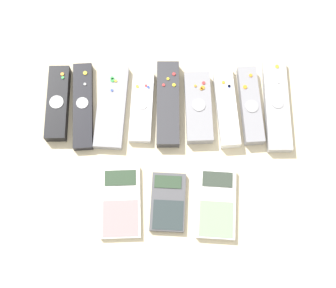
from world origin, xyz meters
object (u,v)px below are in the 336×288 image
Objects in this scene: remote_6 at (226,105)px; calculator_1 at (169,202)px; remote_3 at (142,107)px; calculator_2 at (217,203)px; remote_7 at (250,105)px; calculator_0 at (121,202)px; remote_4 at (169,104)px; remote_5 at (198,107)px; remote_8 at (276,104)px; remote_1 at (83,106)px; remote_2 at (111,107)px; remote_0 at (58,104)px.

calculator_1 is (-0.12, -0.21, -0.01)m from remote_6.
calculator_2 is (0.15, -0.21, -0.00)m from remote_3.
remote_7 is (0.05, 0.00, 0.00)m from remote_6.
remote_6 is at bearing 41.51° from calculator_0.
remote_5 is at bearing -8.13° from remote_4.
remote_7 reaches higher than remote_8.
remote_1 is at bearing -179.86° from remote_8.
remote_5 is 0.75× the size of remote_8.
remote_6 reaches higher than remote_2.
remote_1 reaches higher than calculator_2.
remote_4 reaches higher than remote_1.
remote_8 reaches higher than calculator_1.
calculator_0 is (0.14, -0.21, -0.01)m from remote_0.
remote_1 is at bearing -5.69° from remote_0.
calculator_0 is (-0.22, -0.21, -0.01)m from remote_6.
remote_0 is 0.30m from remote_5.
remote_6 reaches higher than remote_1.
remote_8 reaches higher than remote_3.
remote_0 is at bearing 175.97° from remote_7.
remote_6 is (0.06, 0.00, -0.00)m from remote_5.
remote_2 reaches higher than calculator_1.
remote_5 is 0.17m from remote_8.
remote_3 is 0.87× the size of remote_6.
calculator_2 is at bearing 1.03° from calculator_1.
remote_5 and remote_6 have the same top height.
remote_6 is at bearing -178.49° from remote_8.
remote_4 is (0.06, 0.01, 0.00)m from remote_3.
remote_4 is 0.91× the size of remote_8.
calculator_2 is at bearing -66.35° from remote_4.
remote_5 is 0.06m from remote_6.
remote_7 is at bearing -3.33° from remote_6.
remote_6 is at bearing 2.58° from remote_5.
remote_4 reaches higher than remote_3.
remote_0 reaches higher than remote_2.
calculator_0 is (-0.16, -0.20, -0.01)m from remote_5.
remote_6 and remote_7 have the same top height.
remote_8 is (0.35, 0.01, 0.00)m from remote_2.
remote_7 is (0.11, 0.01, 0.00)m from remote_5.
remote_5 is at bearing 2.56° from remote_2.
remote_2 is 1.00× the size of remote_4.
remote_8 is (0.29, 0.00, 0.00)m from remote_3.
remote_0 is 0.40m from calculator_2.
calculator_2 is at bearing -82.80° from remote_5.
remote_7 reaches higher than remote_1.
remote_3 is at bearing -2.45° from remote_0.
remote_1 is at bearing 177.11° from remote_5.
remote_6 is 1.27× the size of calculator_0.
remote_7 reaches higher than calculator_2.
remote_6 is 0.24m from calculator_1.
remote_3 is 0.12m from remote_5.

